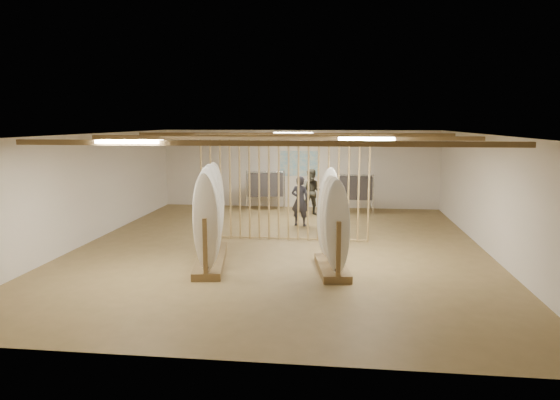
# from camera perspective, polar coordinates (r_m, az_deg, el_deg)

# --- Properties ---
(floor) EXTENTS (12.00, 12.00, 0.00)m
(floor) POSITION_cam_1_polar(r_m,az_deg,el_deg) (12.51, -0.00, -5.44)
(floor) COLOR olive
(floor) RESTS_ON ground
(ceiling) EXTENTS (12.00, 12.00, 0.00)m
(ceiling) POSITION_cam_1_polar(r_m,az_deg,el_deg) (12.12, -0.00, 7.49)
(ceiling) COLOR gray
(ceiling) RESTS_ON ground
(wall_back) EXTENTS (12.00, 0.00, 12.00)m
(wall_back) POSITION_cam_1_polar(r_m,az_deg,el_deg) (18.17, 2.23, 3.57)
(wall_back) COLOR silver
(wall_back) RESTS_ON ground
(wall_front) EXTENTS (12.00, 0.00, 12.00)m
(wall_front) POSITION_cam_1_polar(r_m,az_deg,el_deg) (6.43, -6.33, -6.57)
(wall_front) COLOR silver
(wall_front) RESTS_ON ground
(wall_left) EXTENTS (0.00, 12.00, 12.00)m
(wall_left) POSITION_cam_1_polar(r_m,az_deg,el_deg) (13.74, -21.19, 1.21)
(wall_left) COLOR silver
(wall_left) RESTS_ON ground
(wall_right) EXTENTS (0.00, 12.00, 12.00)m
(wall_right) POSITION_cam_1_polar(r_m,az_deg,el_deg) (12.67, 23.08, 0.48)
(wall_right) COLOR silver
(wall_right) RESTS_ON ground
(ceiling_slats) EXTENTS (9.50, 6.12, 0.10)m
(ceiling_slats) POSITION_cam_1_polar(r_m,az_deg,el_deg) (12.12, -0.00, 7.12)
(ceiling_slats) COLOR brown
(ceiling_slats) RESTS_ON ground
(light_panels) EXTENTS (1.20, 0.35, 0.06)m
(light_panels) POSITION_cam_1_polar(r_m,az_deg,el_deg) (12.12, -0.00, 7.21)
(light_panels) COLOR white
(light_panels) RESTS_ON ground
(bamboo_partition) EXTENTS (4.45, 0.05, 2.78)m
(bamboo_partition) POSITION_cam_1_polar(r_m,az_deg,el_deg) (13.02, 0.41, 1.42)
(bamboo_partition) COLOR tan
(bamboo_partition) RESTS_ON ground
(poster) EXTENTS (1.40, 0.03, 0.90)m
(poster) POSITION_cam_1_polar(r_m,az_deg,el_deg) (18.13, 2.22, 4.19)
(poster) COLOR teal
(poster) RESTS_ON ground
(rack_left) EXTENTS (1.02, 2.68, 2.11)m
(rack_left) POSITION_cam_1_polar(r_m,az_deg,el_deg) (11.08, -7.94, -3.58)
(rack_left) COLOR brown
(rack_left) RESTS_ON floor
(rack_right) EXTENTS (0.82, 1.83, 2.05)m
(rack_right) POSITION_cam_1_polar(r_m,az_deg,el_deg) (10.46, 6.01, -4.46)
(rack_right) COLOR brown
(rack_right) RESTS_ON floor
(clothing_rack_a) EXTENTS (1.31, 0.51, 1.42)m
(clothing_rack_a) POSITION_cam_1_polar(r_m,az_deg,el_deg) (17.45, -1.69, 1.76)
(clothing_rack_a) COLOR silver
(clothing_rack_a) RESTS_ON floor
(clothing_rack_b) EXTENTS (1.29, 0.33, 1.38)m
(clothing_rack_b) POSITION_cam_1_polar(r_m,az_deg,el_deg) (16.96, 8.47, 1.38)
(clothing_rack_b) COLOR silver
(clothing_rack_b) RESTS_ON floor
(shopper_a) EXTENTS (0.71, 0.57, 1.71)m
(shopper_a) POSITION_cam_1_polar(r_m,az_deg,el_deg) (14.93, 2.31, 0.27)
(shopper_a) COLOR #28272F
(shopper_a) RESTS_ON floor
(shopper_b) EXTENTS (0.88, 0.71, 1.76)m
(shopper_b) POSITION_cam_1_polar(r_m,az_deg,el_deg) (16.61, 3.70, 1.24)
(shopper_b) COLOR #3A382D
(shopper_b) RESTS_ON floor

